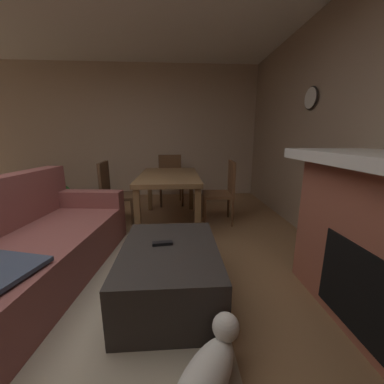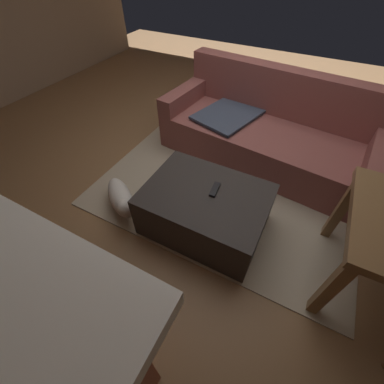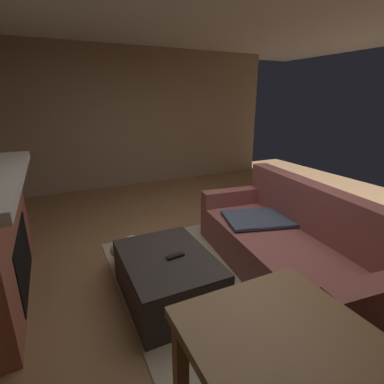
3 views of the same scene
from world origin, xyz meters
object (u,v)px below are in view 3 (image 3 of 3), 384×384
(couch, at_px, (290,245))
(small_dog, at_px, (126,249))
(ottoman_coffee_table, at_px, (168,277))
(tv_remote, at_px, (175,256))

(couch, height_order, small_dog, couch)
(ottoman_coffee_table, xyz_separation_m, small_dog, (-0.78, -0.20, -0.05))
(small_dog, bearing_deg, tv_remote, 17.23)
(tv_remote, xyz_separation_m, small_dog, (-0.83, -0.26, -0.28))
(ottoman_coffee_table, relative_size, small_dog, 1.85)
(couch, xyz_separation_m, ottoman_coffee_table, (-0.16, -1.28, -0.10))
(couch, distance_m, small_dog, 1.76)
(couch, xyz_separation_m, small_dog, (-0.94, -1.48, -0.15))
(tv_remote, height_order, small_dog, tv_remote)
(couch, distance_m, tv_remote, 1.24)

